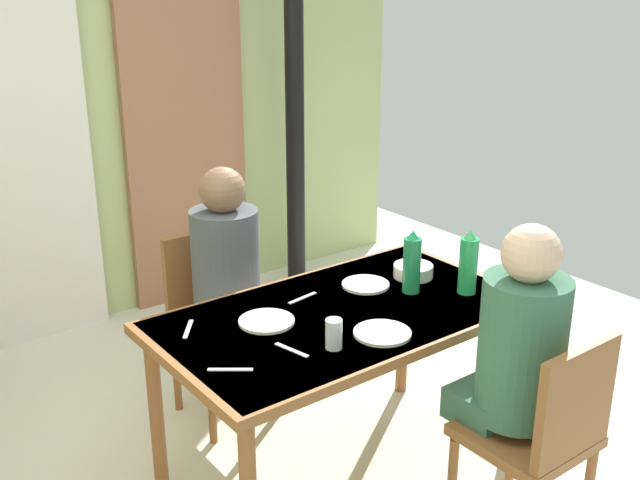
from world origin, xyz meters
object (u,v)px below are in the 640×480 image
(chair_far_diner, at_px, (215,313))
(water_bottle_green_near, at_px, (412,263))
(person_far_diner, at_px, (227,265))
(water_bottle_green_far, at_px, (468,264))
(dining_table, at_px, (343,329))
(person_near_diner, at_px, (519,344))
(serving_bowl_center, at_px, (413,271))
(chair_near_diner, at_px, (543,433))

(chair_far_diner, relative_size, water_bottle_green_near, 3.26)
(person_far_diner, bearing_deg, water_bottle_green_far, 130.06)
(dining_table, xyz_separation_m, person_near_diner, (0.27, -0.63, 0.11))
(dining_table, height_order, person_far_diner, person_far_diner)
(water_bottle_green_near, relative_size, serving_bowl_center, 1.57)
(chair_far_diner, relative_size, person_far_diner, 1.13)
(person_far_diner, relative_size, serving_bowl_center, 4.53)
(chair_near_diner, distance_m, water_bottle_green_far, 0.75)
(chair_near_diner, distance_m, person_far_diner, 1.48)
(serving_bowl_center, bearing_deg, person_near_diner, -104.70)
(person_far_diner, relative_size, water_bottle_green_far, 2.85)
(chair_near_diner, xyz_separation_m, water_bottle_green_far, (0.24, 0.60, 0.38))
(person_far_diner, bearing_deg, chair_far_diner, -90.00)
(chair_far_diner, bearing_deg, person_near_diner, 106.88)
(chair_near_diner, xyz_separation_m, water_bottle_green_near, (0.07, 0.74, 0.38))
(water_bottle_green_near, distance_m, water_bottle_green_far, 0.23)
(dining_table, relative_size, water_bottle_green_near, 5.44)
(dining_table, distance_m, water_bottle_green_far, 0.58)
(chair_far_diner, xyz_separation_m, water_bottle_green_near, (0.49, -0.78, 0.38))
(water_bottle_green_near, xyz_separation_m, water_bottle_green_far, (0.18, -0.14, 0.00))
(serving_bowl_center, bearing_deg, person_far_diner, 138.61)
(water_bottle_green_near, bearing_deg, person_near_diner, -96.43)
(person_far_diner, relative_size, water_bottle_green_near, 2.88)
(person_near_diner, relative_size, water_bottle_green_far, 2.85)
(dining_table, distance_m, person_far_diner, 0.65)
(chair_far_diner, bearing_deg, serving_bowl_center, 132.15)
(chair_far_diner, distance_m, water_bottle_green_near, 1.00)
(person_near_diner, xyz_separation_m, person_far_diner, (-0.42, 1.25, 0.00))
(chair_far_diner, xyz_separation_m, water_bottle_green_far, (0.67, -0.93, 0.38))
(chair_far_diner, height_order, person_near_diner, person_near_diner)
(chair_far_diner, xyz_separation_m, serving_bowl_center, (0.61, -0.67, 0.28))
(chair_far_diner, bearing_deg, person_far_diner, 90.00)
(person_near_diner, xyz_separation_m, serving_bowl_center, (0.19, 0.72, -0.00))
(chair_near_diner, xyz_separation_m, chair_far_diner, (-0.42, 1.53, 0.00))
(water_bottle_green_near, relative_size, water_bottle_green_far, 0.99)
(dining_table, distance_m, person_near_diner, 0.69)
(person_far_diner, xyz_separation_m, serving_bowl_center, (0.61, -0.54, -0.00))
(water_bottle_green_near, bearing_deg, dining_table, 176.37)
(chair_far_diner, distance_m, water_bottle_green_far, 1.20)
(dining_table, relative_size, water_bottle_green_far, 5.39)
(chair_near_diner, distance_m, water_bottle_green_near, 0.84)
(dining_table, height_order, person_near_diner, person_near_diner)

